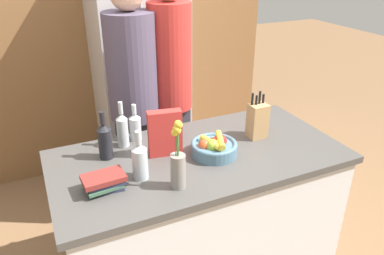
# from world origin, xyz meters

# --- Properties ---
(kitchen_island) EXTENTS (1.64, 0.82, 0.88)m
(kitchen_island) POSITION_xyz_m (0.00, 0.00, 0.44)
(kitchen_island) COLOR silver
(kitchen_island) RESTS_ON ground_plane
(back_wall_wood) EXTENTS (2.84, 0.12, 2.60)m
(back_wall_wood) POSITION_xyz_m (0.00, 1.68, 1.30)
(back_wall_wood) COLOR brown
(back_wall_wood) RESTS_ON ground_plane
(refrigerator) EXTENTS (0.71, 0.62, 2.01)m
(refrigerator) POSITION_xyz_m (0.07, 1.32, 1.01)
(refrigerator) COLOR #B7B7BC
(refrigerator) RESTS_ON ground_plane
(fruit_bowl) EXTENTS (0.26, 0.26, 0.11)m
(fruit_bowl) POSITION_xyz_m (0.07, -0.04, 0.93)
(fruit_bowl) COLOR slate
(fruit_bowl) RESTS_ON kitchen_island
(knife_block) EXTENTS (0.11, 0.09, 0.29)m
(knife_block) POSITION_xyz_m (0.41, 0.05, 0.99)
(knife_block) COLOR tan
(knife_block) RESTS_ON kitchen_island
(flower_vase) EXTENTS (0.07, 0.07, 0.36)m
(flower_vase) POSITION_xyz_m (-0.23, -0.24, 1.01)
(flower_vase) COLOR gray
(flower_vase) RESTS_ON kitchen_island
(cereal_box) EXTENTS (0.19, 0.09, 0.26)m
(cereal_box) POSITION_xyz_m (-0.17, 0.08, 1.01)
(cereal_box) COLOR red
(cereal_box) RESTS_ON kitchen_island
(coffee_mug) EXTENTS (0.08, 0.12, 0.09)m
(coffee_mug) POSITION_xyz_m (-0.06, 0.24, 0.93)
(coffee_mug) COLOR #334770
(coffee_mug) RESTS_ON kitchen_island
(book_stack) EXTENTS (0.21, 0.15, 0.08)m
(book_stack) POSITION_xyz_m (-0.56, -0.11, 0.92)
(book_stack) COLOR #2D334C
(book_stack) RESTS_ON kitchen_island
(bottle_oil) EXTENTS (0.08, 0.08, 0.26)m
(bottle_oil) POSITION_xyz_m (-0.37, -0.09, 0.99)
(bottle_oil) COLOR #B2BCC1
(bottle_oil) RESTS_ON kitchen_island
(bottle_vinegar) EXTENTS (0.07, 0.07, 0.23)m
(bottle_vinegar) POSITION_xyz_m (-0.27, 0.32, 0.97)
(bottle_vinegar) COLOR #B2BCC1
(bottle_vinegar) RESTS_ON kitchen_island
(bottle_wine) EXTENTS (0.07, 0.07, 0.28)m
(bottle_wine) POSITION_xyz_m (-0.36, 0.27, 0.99)
(bottle_wine) COLOR #B2BCC1
(bottle_wine) RESTS_ON kitchen_island
(bottle_water) EXTENTS (0.08, 0.08, 0.28)m
(bottle_water) POSITION_xyz_m (-0.49, 0.18, 0.99)
(bottle_water) COLOR black
(bottle_water) RESTS_ON kitchen_island
(person_at_sink) EXTENTS (0.34, 0.34, 1.78)m
(person_at_sink) POSITION_xyz_m (-0.17, 0.70, 1.01)
(person_at_sink) COLOR #383842
(person_at_sink) RESTS_ON ground_plane
(person_in_blue) EXTENTS (0.30, 0.30, 1.83)m
(person_in_blue) POSITION_xyz_m (0.11, 0.71, 1.05)
(person_in_blue) COLOR #383842
(person_in_blue) RESTS_ON ground_plane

